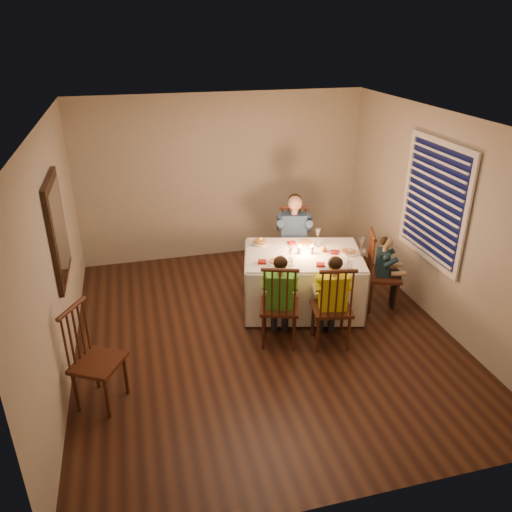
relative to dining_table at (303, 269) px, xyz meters
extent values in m
plane|color=black|center=(-0.67, -0.49, -0.57)|extent=(5.00, 5.00, 0.00)
cube|color=#B8B09D|center=(-2.92, -0.49, 0.73)|extent=(0.02, 5.00, 2.60)
cube|color=#B8B09D|center=(1.58, -0.49, 0.73)|extent=(0.02, 5.00, 2.60)
cube|color=#B8B09D|center=(-0.67, 2.01, 0.73)|extent=(4.50, 0.02, 2.60)
plane|color=white|center=(-0.67, -0.49, 2.03)|extent=(5.00, 5.00, 0.00)
cube|color=white|center=(0.00, 0.00, 0.21)|extent=(1.70, 1.39, 0.04)
cube|color=white|center=(0.13, 0.53, -0.17)|extent=(1.49, 0.39, 0.74)
cube|color=white|center=(-0.13, -0.53, -0.17)|extent=(1.49, 0.39, 0.74)
cube|color=white|center=(0.73, -0.18, -0.17)|extent=(0.29, 1.08, 0.74)
cube|color=white|center=(-0.73, 0.18, -0.17)|extent=(0.29, 1.08, 0.74)
cylinder|color=white|center=(0.13, 0.29, 0.24)|extent=(0.32, 0.32, 0.02)
cylinder|color=white|center=(-0.42, -0.18, 0.24)|extent=(0.32, 0.32, 0.02)
cylinder|color=white|center=(0.25, -0.43, 0.24)|extent=(0.32, 0.32, 0.02)
cylinder|color=white|center=(0.57, -0.13, 0.24)|extent=(0.32, 0.32, 0.02)
cylinder|color=white|center=(-0.06, 0.01, 0.28)|extent=(0.06, 0.06, 0.10)
cylinder|color=white|center=(0.10, -0.02, 0.28)|extent=(0.06, 0.06, 0.10)
sphere|color=#F0F23F|center=(-0.46, 0.45, 0.27)|extent=(0.09, 0.09, 0.09)
sphere|color=orange|center=(0.27, -0.01, 0.27)|extent=(0.08, 0.08, 0.08)
imported|color=white|center=(-0.48, 0.41, 0.25)|extent=(0.28, 0.28, 0.05)
cube|color=black|center=(-2.89, -0.19, 0.93)|extent=(0.05, 0.95, 1.15)
cube|color=white|center=(-2.87, -0.19, 0.93)|extent=(0.01, 0.78, 0.98)
cube|color=#0C0F33|center=(1.56, -0.39, 0.93)|extent=(0.01, 1.20, 1.40)
cube|color=white|center=(1.54, -0.39, 0.93)|extent=(0.03, 1.34, 1.54)
camera|label=1|loc=(-2.06, -5.54, 2.95)|focal=35.00mm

